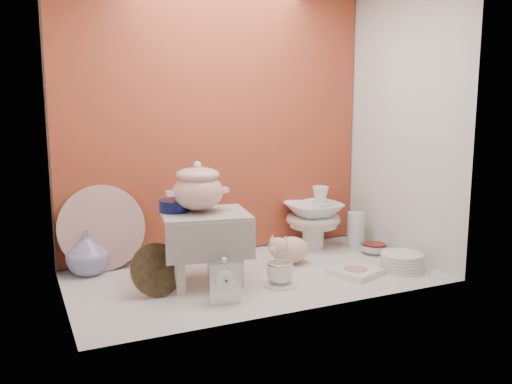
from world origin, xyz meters
TOP-DOWN VIEW (x-y plane):
  - ground at (0.00, 0.00)m, footprint 1.80×1.80m
  - niche_shell at (0.00, 0.18)m, footprint 1.86×1.03m
  - step_stool at (-0.25, 0.00)m, footprint 0.46×0.41m
  - soup_tureen at (-0.28, 0.03)m, footprint 0.37×0.37m
  - cobalt_bowl at (-0.38, 0.08)m, footprint 0.19×0.19m
  - floral_platter at (-0.67, 0.42)m, footprint 0.45×0.11m
  - blue_white_vase at (-0.75, 0.37)m, footprint 0.24×0.24m
  - lacquer_tray at (-0.51, -0.06)m, footprint 0.26×0.15m
  - mantel_clock at (-0.27, -0.28)m, footprint 0.14×0.07m
  - plush_pig at (0.25, 0.09)m, footprint 0.27×0.19m
  - teacup_saucer at (0.05, -0.18)m, footprint 0.17×0.17m
  - gold_rim_teacup at (0.05, -0.18)m, footprint 0.13×0.13m
  - lattice_dish at (0.47, -0.20)m, footprint 0.27×0.27m
  - dinner_plate_stack at (0.73, -0.24)m, footprint 0.30×0.30m
  - crystal_bowl at (0.79, 0.07)m, footprint 0.22×0.22m
  - clear_glass_vase at (0.78, 0.25)m, footprint 0.12×0.12m
  - porcelain_tower at (0.54, 0.33)m, footprint 0.42×0.42m

SIDE VIEW (x-z plane):
  - ground at x=0.00m, z-range 0.00..0.00m
  - teacup_saucer at x=0.05m, z-range 0.00..0.01m
  - lattice_dish at x=0.47m, z-range 0.00..0.03m
  - crystal_bowl at x=0.79m, z-range 0.00..0.05m
  - dinner_plate_stack at x=0.73m, z-range 0.00..0.09m
  - gold_rim_teacup at x=0.05m, z-range 0.01..0.11m
  - plush_pig at x=0.25m, z-range 0.00..0.16m
  - mantel_clock at x=-0.27m, z-range 0.00..0.20m
  - clear_glass_vase at x=0.78m, z-range 0.00..0.21m
  - blue_white_vase at x=-0.75m, z-range 0.00..0.22m
  - lacquer_tray at x=-0.51m, z-range 0.00..0.23m
  - step_stool at x=-0.25m, z-range 0.00..0.34m
  - porcelain_tower at x=0.54m, z-range 0.00..0.37m
  - floral_platter at x=-0.67m, z-range 0.00..0.44m
  - cobalt_bowl at x=-0.38m, z-range 0.34..0.40m
  - soup_tureen at x=-0.28m, z-range 0.34..0.59m
  - niche_shell at x=0.00m, z-range 0.17..1.70m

